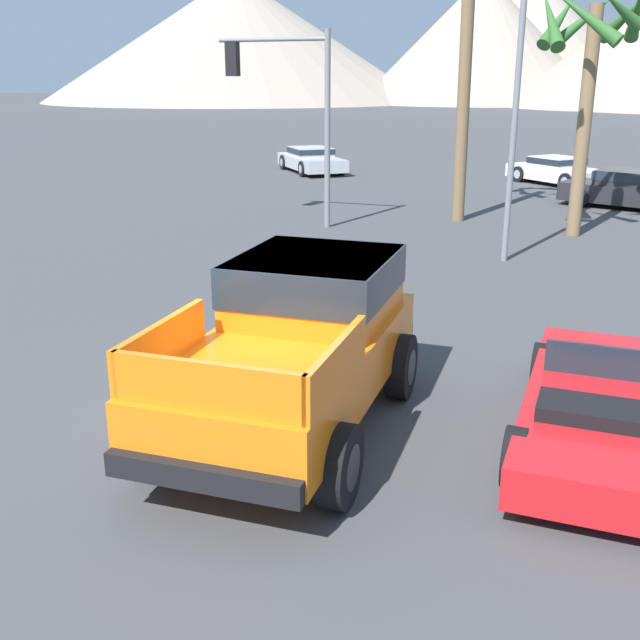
# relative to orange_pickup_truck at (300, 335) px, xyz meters

# --- Properties ---
(ground_plane) EXTENTS (320.00, 320.00, 0.00)m
(ground_plane) POSITION_rel_orange_pickup_truck_xyz_m (-0.42, -0.16, -1.11)
(ground_plane) COLOR #424244
(orange_pickup_truck) EXTENTS (2.46, 4.85, 1.97)m
(orange_pickup_truck) POSITION_rel_orange_pickup_truck_xyz_m (0.00, 0.00, 0.00)
(orange_pickup_truck) COLOR orange
(orange_pickup_truck) RESTS_ON ground_plane
(red_convertible_car) EXTENTS (1.94, 4.46, 1.02)m
(red_convertible_car) POSITION_rel_orange_pickup_truck_xyz_m (3.52, 0.63, -0.71)
(red_convertible_car) COLOR red
(red_convertible_car) RESTS_ON ground_plane
(parked_car_silver) EXTENTS (4.31, 4.66, 1.09)m
(parked_car_silver) POSITION_rel_orange_pickup_truck_xyz_m (-8.95, 23.94, -0.54)
(parked_car_silver) COLOR #B7BABF
(parked_car_silver) RESTS_ON ground_plane
(parked_car_white) EXTENTS (4.24, 4.01, 1.06)m
(parked_car_white) POSITION_rel_orange_pickup_truck_xyz_m (1.65, 23.57, -0.56)
(parked_car_white) COLOR white
(parked_car_white) RESTS_ON ground_plane
(parked_car_dark) EXTENTS (4.45, 3.01, 1.20)m
(parked_car_dark) POSITION_rel_orange_pickup_truck_xyz_m (4.15, 18.47, -0.50)
(parked_car_dark) COLOR #232328
(parked_car_dark) RESTS_ON ground_plane
(traffic_light_crosswalk) EXTENTS (3.28, 0.38, 5.30)m
(traffic_light_crosswalk) POSITION_rel_orange_pickup_truck_xyz_m (-5.20, 11.99, 2.58)
(traffic_light_crosswalk) COLOR slate
(traffic_light_crosswalk) RESTS_ON ground_plane
(street_lamp_post) EXTENTS (0.90, 0.24, 7.35)m
(street_lamp_post) POSITION_rel_orange_pickup_truck_xyz_m (1.33, 9.53, 3.33)
(street_lamp_post) COLOR slate
(street_lamp_post) RESTS_ON ground_plane
(palm_tree_short) EXTENTS (3.01, 2.89, 6.28)m
(palm_tree_short) POSITION_rel_orange_pickup_truck_xyz_m (2.65, 13.13, 3.62)
(palm_tree_short) COLOR brown
(palm_tree_short) RESTS_ON ground_plane
(distant_mountain_range) EXTENTS (131.37, 70.82, 21.19)m
(distant_mountain_range) POSITION_rel_orange_pickup_truck_xyz_m (-24.50, 117.79, 8.40)
(distant_mountain_range) COLOR gray
(distant_mountain_range) RESTS_ON ground_plane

